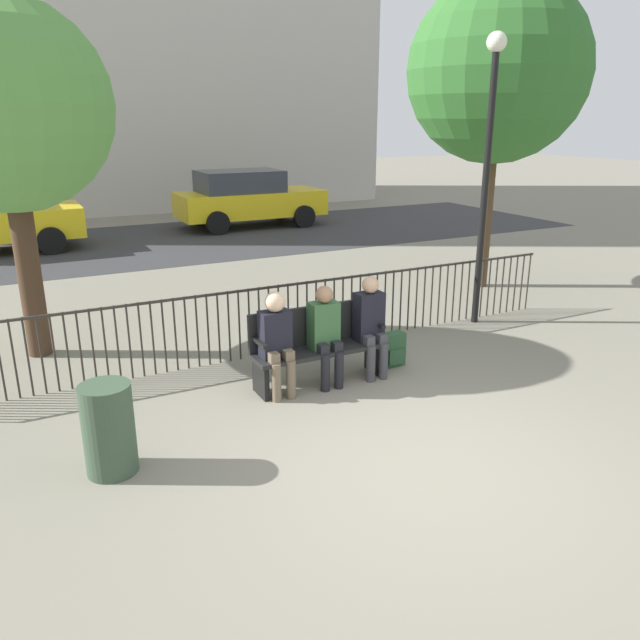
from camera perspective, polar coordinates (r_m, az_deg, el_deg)
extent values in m
plane|color=gray|center=(5.92, 9.77, -13.21)|extent=(80.00, 80.00, 0.00)
cube|color=black|center=(7.39, 0.00, -2.77)|extent=(1.64, 0.45, 0.05)
cube|color=black|center=(7.46, -0.68, -0.43)|extent=(1.64, 0.05, 0.47)
cube|color=black|center=(7.18, -5.44, -5.41)|extent=(0.06, 0.38, 0.40)
cube|color=black|center=(7.82, 4.98, -3.40)|extent=(0.06, 0.38, 0.40)
cube|color=black|center=(7.02, -5.55, -2.04)|extent=(0.06, 0.38, 0.04)
cube|color=black|center=(7.67, 5.07, -0.27)|extent=(0.06, 0.38, 0.04)
cylinder|color=brown|center=(7.02, -4.01, -5.73)|extent=(0.11, 0.11, 0.45)
cylinder|color=brown|center=(7.08, -2.66, -5.47)|extent=(0.11, 0.11, 0.45)
cube|color=brown|center=(7.00, -4.38, -3.37)|extent=(0.11, 0.20, 0.12)
cube|color=brown|center=(7.06, -3.04, -3.13)|extent=(0.11, 0.20, 0.12)
cube|color=black|center=(7.06, -4.13, -1.28)|extent=(0.34, 0.22, 0.54)
sphere|color=beige|center=(6.92, -4.14, 1.68)|extent=(0.23, 0.23, 0.23)
cylinder|color=black|center=(7.26, 0.50, -4.85)|extent=(0.11, 0.11, 0.45)
cylinder|color=black|center=(7.34, 1.75, -4.60)|extent=(0.11, 0.11, 0.45)
cube|color=black|center=(7.24, 0.13, -2.57)|extent=(0.11, 0.20, 0.12)
cube|color=black|center=(7.32, 1.39, -2.35)|extent=(0.11, 0.20, 0.12)
cube|color=#335B33|center=(7.30, 0.33, -0.48)|extent=(0.34, 0.22, 0.56)
sphere|color=#A37556|center=(7.17, 0.41, 2.36)|extent=(0.20, 0.20, 0.20)
cylinder|color=#3D3D42|center=(7.54, 4.67, -4.01)|extent=(0.11, 0.11, 0.45)
cylinder|color=#3D3D42|center=(7.63, 5.83, -3.77)|extent=(0.11, 0.11, 0.45)
cube|color=#3D3D42|center=(7.52, 4.32, -1.81)|extent=(0.11, 0.20, 0.12)
cube|color=#3D3D42|center=(7.61, 5.48, -1.60)|extent=(0.11, 0.20, 0.12)
cube|color=black|center=(7.59, 4.48, 0.34)|extent=(0.34, 0.22, 0.60)
sphere|color=tan|center=(7.46, 4.63, 3.23)|extent=(0.20, 0.20, 0.20)
cube|color=#284C2D|center=(8.04, 6.60, -2.68)|extent=(0.32, 0.17, 0.44)
cube|color=#284C2D|center=(7.99, 6.99, -3.35)|extent=(0.22, 0.04, 0.20)
cylinder|color=#2D2823|center=(7.77, -27.20, -3.39)|extent=(0.02, 0.02, 0.95)
cylinder|color=#2D2823|center=(7.77, -26.18, -3.25)|extent=(0.02, 0.02, 0.95)
cylinder|color=#2D2823|center=(7.77, -25.15, -3.10)|extent=(0.02, 0.02, 0.95)
cylinder|color=#2D2823|center=(7.77, -24.13, -2.96)|extent=(0.02, 0.02, 0.95)
cylinder|color=#2D2823|center=(7.77, -23.11, -2.81)|extent=(0.02, 0.02, 0.95)
cylinder|color=#2D2823|center=(7.78, -22.09, -2.66)|extent=(0.02, 0.02, 0.95)
cylinder|color=#2D2823|center=(7.79, -21.07, -2.52)|extent=(0.02, 0.02, 0.95)
cylinder|color=#2D2823|center=(7.80, -20.05, -2.37)|extent=(0.02, 0.02, 0.95)
cylinder|color=#2D2823|center=(7.81, -19.04, -2.22)|extent=(0.02, 0.02, 0.95)
cylinder|color=#2D2823|center=(7.83, -18.03, -2.07)|extent=(0.02, 0.02, 0.95)
cylinder|color=#2D2823|center=(7.85, -17.03, -1.92)|extent=(0.02, 0.02, 0.95)
cylinder|color=#2D2823|center=(7.87, -16.03, -1.77)|extent=(0.02, 0.02, 0.95)
cylinder|color=#2D2823|center=(7.90, -15.04, -1.62)|extent=(0.02, 0.02, 0.95)
cylinder|color=#2D2823|center=(7.92, -14.06, -1.48)|extent=(0.02, 0.02, 0.95)
cylinder|color=#2D2823|center=(7.95, -13.08, -1.33)|extent=(0.02, 0.02, 0.95)
cylinder|color=#2D2823|center=(7.98, -12.11, -1.18)|extent=(0.02, 0.02, 0.95)
cylinder|color=#2D2823|center=(8.02, -11.15, -1.04)|extent=(0.02, 0.02, 0.95)
cylinder|color=#2D2823|center=(8.05, -10.19, -0.89)|extent=(0.02, 0.02, 0.95)
cylinder|color=#2D2823|center=(8.09, -9.25, -0.75)|extent=(0.02, 0.02, 0.95)
cylinder|color=#2D2823|center=(8.13, -8.31, -0.61)|extent=(0.02, 0.02, 0.95)
cylinder|color=#2D2823|center=(8.18, -7.39, -0.47)|extent=(0.02, 0.02, 0.95)
cylinder|color=#2D2823|center=(8.22, -6.47, -0.33)|extent=(0.02, 0.02, 0.95)
cylinder|color=#2D2823|center=(8.27, -5.56, -0.19)|extent=(0.02, 0.02, 0.95)
cylinder|color=#2D2823|center=(8.32, -4.67, -0.05)|extent=(0.02, 0.02, 0.95)
cylinder|color=#2D2823|center=(8.37, -3.78, 0.08)|extent=(0.02, 0.02, 0.95)
cylinder|color=#2D2823|center=(8.42, -2.91, 0.22)|extent=(0.02, 0.02, 0.95)
cylinder|color=#2D2823|center=(8.48, -2.05, 0.35)|extent=(0.02, 0.02, 0.95)
cylinder|color=#2D2823|center=(8.53, -1.19, 0.48)|extent=(0.02, 0.02, 0.95)
cylinder|color=#2D2823|center=(8.59, -0.35, 0.60)|extent=(0.02, 0.02, 0.95)
cylinder|color=#2D2823|center=(8.65, 0.47, 0.73)|extent=(0.02, 0.02, 0.95)
cylinder|color=#2D2823|center=(8.72, 1.29, 0.85)|extent=(0.02, 0.02, 0.95)
cylinder|color=#2D2823|center=(8.78, 2.10, 0.98)|extent=(0.02, 0.02, 0.95)
cylinder|color=#2D2823|center=(8.85, 2.89, 1.10)|extent=(0.02, 0.02, 0.95)
cylinder|color=#2D2823|center=(8.91, 3.67, 1.21)|extent=(0.02, 0.02, 0.95)
cylinder|color=#2D2823|center=(8.98, 4.44, 1.33)|extent=(0.02, 0.02, 0.95)
cylinder|color=#2D2823|center=(9.05, 5.20, 1.44)|extent=(0.02, 0.02, 0.95)
cylinder|color=#2D2823|center=(9.13, 5.94, 1.56)|extent=(0.02, 0.02, 0.95)
cylinder|color=#2D2823|center=(9.20, 6.68, 1.67)|extent=(0.02, 0.02, 0.95)
cylinder|color=#2D2823|center=(9.28, 7.40, 1.77)|extent=(0.02, 0.02, 0.95)
cylinder|color=#2D2823|center=(9.36, 8.11, 1.88)|extent=(0.02, 0.02, 0.95)
cylinder|color=#2D2823|center=(9.43, 8.81, 1.98)|extent=(0.02, 0.02, 0.95)
cylinder|color=#2D2823|center=(9.51, 9.49, 2.09)|extent=(0.02, 0.02, 0.95)
cylinder|color=#2D2823|center=(9.60, 10.17, 2.19)|extent=(0.02, 0.02, 0.95)
cylinder|color=#2D2823|center=(9.68, 10.83, 2.28)|extent=(0.02, 0.02, 0.95)
cylinder|color=#2D2823|center=(9.76, 11.49, 2.38)|extent=(0.02, 0.02, 0.95)
cylinder|color=#2D2823|center=(9.85, 12.13, 2.47)|extent=(0.02, 0.02, 0.95)
cylinder|color=#2D2823|center=(9.93, 12.76, 2.56)|extent=(0.02, 0.02, 0.95)
cylinder|color=#2D2823|center=(10.02, 13.38, 2.65)|extent=(0.02, 0.02, 0.95)
cylinder|color=#2D2823|center=(10.11, 13.99, 2.74)|extent=(0.02, 0.02, 0.95)
cylinder|color=#2D2823|center=(10.20, 14.59, 2.83)|extent=(0.02, 0.02, 0.95)
cylinder|color=#2D2823|center=(10.29, 15.17, 2.91)|extent=(0.02, 0.02, 0.95)
cylinder|color=#2D2823|center=(10.39, 15.75, 3.00)|extent=(0.02, 0.02, 0.95)
cylinder|color=#2D2823|center=(10.48, 16.32, 3.08)|extent=(0.02, 0.02, 0.95)
cylinder|color=#2D2823|center=(10.57, 16.88, 3.16)|extent=(0.02, 0.02, 0.95)
cylinder|color=#2D2823|center=(10.67, 17.42, 3.23)|extent=(0.02, 0.02, 0.95)
cylinder|color=#2D2823|center=(10.77, 17.96, 3.31)|extent=(0.02, 0.02, 0.95)
cylinder|color=#2D2823|center=(10.86, 18.49, 3.38)|extent=(0.02, 0.02, 0.95)
cube|color=#2D2823|center=(8.25, -3.72, 3.11)|extent=(9.00, 0.03, 0.03)
cylinder|color=#4C3823|center=(11.99, 14.98, 9.89)|extent=(0.23, 0.23, 2.95)
sphere|color=#2D6628|center=(11.91, 15.94, 21.06)|extent=(3.12, 3.12, 3.12)
cylinder|color=#422D1E|center=(8.93, -25.15, 4.64)|extent=(0.30, 0.30, 2.48)
sphere|color=#569342|center=(8.75, -26.90, 17.12)|extent=(2.57, 2.57, 2.57)
cylinder|color=black|center=(9.65, 14.81, 11.06)|extent=(0.10, 0.10, 3.95)
sphere|color=silver|center=(9.64, 15.86, 23.27)|extent=(0.28, 0.28, 0.28)
cube|color=#333335|center=(16.58, -15.76, 6.77)|extent=(24.00, 6.00, 0.01)
cube|color=yellow|center=(18.55, -6.35, 10.54)|extent=(4.20, 1.70, 0.70)
cube|color=#2D333D|center=(18.37, -7.36, 12.48)|extent=(2.31, 1.56, 0.60)
cylinder|color=black|center=(18.31, -1.46, 9.44)|extent=(0.64, 0.20, 0.64)
cylinder|color=black|center=(19.88, -3.67, 10.09)|extent=(0.64, 0.20, 0.64)
cylinder|color=black|center=(17.36, -9.33, 8.74)|extent=(0.64, 0.20, 0.64)
cylinder|color=black|center=(19.00, -10.98, 9.44)|extent=(0.64, 0.20, 0.64)
cylinder|color=black|center=(15.89, -23.34, 6.67)|extent=(0.64, 0.20, 0.64)
cylinder|color=black|center=(17.60, -23.81, 7.59)|extent=(0.64, 0.20, 0.64)
cylinder|color=#384C38|center=(5.90, -18.76, -9.42)|extent=(0.45, 0.45, 0.84)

